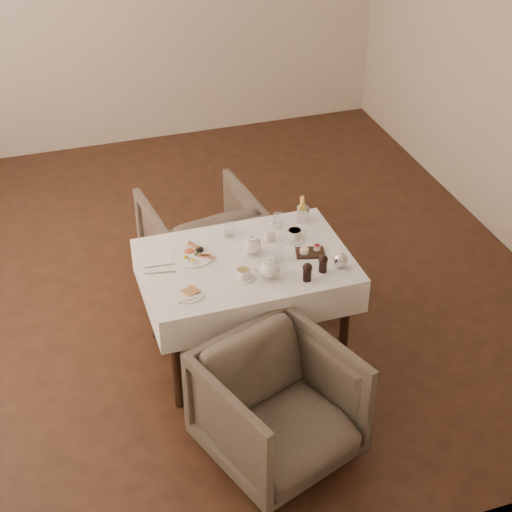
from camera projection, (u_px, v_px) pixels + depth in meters
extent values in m
plane|color=black|center=(226.00, 275.00, 5.97)|extent=(5.00, 5.00, 0.00)
plane|color=beige|center=(388.00, 330.00, 3.19)|extent=(4.50, 0.00, 4.50)
cube|color=black|center=(246.00, 264.00, 4.84)|extent=(1.20, 0.80, 0.04)
cube|color=white|center=(246.00, 275.00, 4.89)|extent=(1.28, 0.88, 0.23)
cylinder|color=black|center=(153.00, 296.00, 5.18)|extent=(0.06, 0.06, 0.70)
cylinder|color=black|center=(306.00, 267.00, 5.46)|extent=(0.06, 0.06, 0.70)
cylinder|color=black|center=(177.00, 362.00, 4.65)|extent=(0.06, 0.06, 0.70)
cylinder|color=black|center=(344.00, 327.00, 4.92)|extent=(0.06, 0.06, 0.70)
imported|color=#494136|center=(278.00, 407.00, 4.34)|extent=(0.98, 0.99, 0.71)
imported|color=#494136|center=(202.00, 240.00, 5.72)|extent=(0.85, 0.87, 0.71)
cylinder|color=white|center=(193.00, 255.00, 4.85)|extent=(0.27, 0.27, 0.01)
ellipsoid|color=#BC5021|center=(190.00, 250.00, 4.87)|extent=(0.07, 0.06, 0.02)
cylinder|color=brown|center=(194.00, 246.00, 4.91)|extent=(0.06, 0.10, 0.02)
cylinder|color=black|center=(200.00, 250.00, 4.88)|extent=(0.05, 0.05, 0.02)
cube|color=maroon|center=(206.00, 256.00, 4.83)|extent=(0.09, 0.07, 0.01)
ellipsoid|color=#264C19|center=(198.00, 254.00, 4.85)|extent=(0.05, 0.04, 0.02)
cylinder|color=white|center=(190.00, 294.00, 4.53)|extent=(0.17, 0.17, 0.01)
cube|color=olive|center=(191.00, 291.00, 4.53)|extent=(0.11, 0.11, 0.01)
cube|color=white|center=(186.00, 296.00, 4.50)|extent=(0.12, 0.10, 0.01)
cylinder|color=white|center=(270.00, 235.00, 4.97)|extent=(0.09, 0.09, 0.08)
cylinder|color=white|center=(244.00, 278.00, 4.66)|extent=(0.13, 0.13, 0.01)
cylinder|color=white|center=(244.00, 273.00, 4.64)|extent=(0.09, 0.09, 0.05)
cylinder|color=tan|center=(244.00, 270.00, 4.63)|extent=(0.07, 0.07, 0.00)
cylinder|color=white|center=(295.00, 239.00, 5.00)|extent=(0.14, 0.14, 0.01)
cylinder|color=white|center=(295.00, 234.00, 4.98)|extent=(0.11, 0.11, 0.06)
cylinder|color=tan|center=(295.00, 230.00, 4.97)|extent=(0.08, 0.08, 0.00)
cylinder|color=silver|center=(229.00, 229.00, 5.02)|extent=(0.08, 0.08, 0.09)
cylinder|color=silver|center=(279.00, 254.00, 4.79)|extent=(0.08, 0.08, 0.09)
cylinder|color=silver|center=(278.00, 220.00, 5.11)|extent=(0.07, 0.07, 0.10)
cube|color=black|center=(310.00, 253.00, 4.87)|extent=(0.20, 0.16, 0.02)
cylinder|color=white|center=(304.00, 251.00, 4.85)|extent=(0.06, 0.06, 0.03)
cylinder|color=maroon|center=(317.00, 248.00, 4.88)|extent=(0.04, 0.04, 0.03)
cylinder|color=silver|center=(303.00, 214.00, 5.17)|extent=(0.08, 0.08, 0.10)
cube|color=silver|center=(161.00, 266.00, 4.76)|extent=(0.20, 0.03, 0.00)
cube|color=silver|center=(160.00, 273.00, 4.70)|extent=(0.19, 0.05, 0.00)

